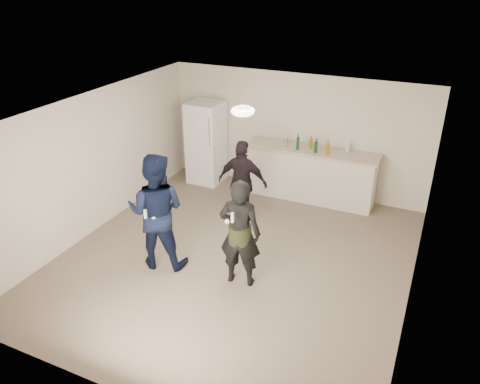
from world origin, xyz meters
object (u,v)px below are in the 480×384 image
at_px(counter, 310,175).
at_px(spectator, 243,182).
at_px(woman, 240,233).
at_px(man, 156,211).
at_px(shaker, 286,143).
at_px(fridge, 206,143).

bearing_deg(counter, spectator, -121.13).
distance_m(counter, woman, 3.21).
relative_size(woman, spectator, 1.07).
distance_m(counter, man, 3.63).
distance_m(shaker, man, 3.36).
relative_size(fridge, shaker, 10.59).
xyz_separation_m(counter, man, (-1.51, -3.27, 0.43)).
height_order(counter, shaker, shaker).
xyz_separation_m(counter, woman, (-0.12, -3.19, 0.33)).
bearing_deg(shaker, counter, 7.00).
bearing_deg(counter, man, -114.83).
relative_size(fridge, man, 0.94).
height_order(shaker, woman, woman).
xyz_separation_m(woman, spectator, (-0.74, 1.75, -0.06)).
bearing_deg(woman, fridge, -62.88).
xyz_separation_m(fridge, woman, (2.23, -3.12, -0.04)).
bearing_deg(spectator, shaker, -108.01).
bearing_deg(spectator, man, 66.69).
bearing_deg(man, woman, 168.17).
height_order(man, spectator, man).
xyz_separation_m(shaker, spectator, (-0.34, -1.37, -0.37)).
bearing_deg(fridge, shaker, 0.18).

